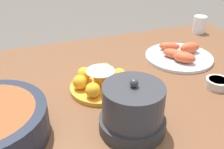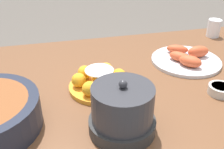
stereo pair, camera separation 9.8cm
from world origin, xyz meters
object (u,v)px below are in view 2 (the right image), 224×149
Objects in this scene: cake_plate at (99,81)px; seafood_platter at (187,58)px; dining_table at (123,97)px; warming_pot at (122,111)px; sauce_bowl at (220,89)px; cup_near at (214,28)px.

cake_plate is 0.75× the size of seafood_platter.
warming_pot is (0.09, 0.28, 0.15)m from dining_table.
seafood_platter reaches higher than sauce_bowl.
cake_plate is 0.80m from cup_near.
dining_table is 7.75× the size of warming_pot.
dining_table is at bearing -106.89° from warming_pot.
cup_near is 0.48× the size of warming_pot.
sauce_bowl is 0.44× the size of warming_pot.
cake_plate is at bearing -18.27° from sauce_bowl.
cake_plate is 0.24m from warming_pot.
seafood_platter is at bearing -166.28° from dining_table.
sauce_bowl is 0.92× the size of cup_near.
sauce_bowl is 0.59m from cup_near.
seafood_platter is 3.23× the size of cup_near.
seafood_platter is at bearing -163.86° from cake_plate.
cake_plate is at bearing 27.84° from cup_near.
dining_table is 6.71× the size of cake_plate.
warming_pot reaches higher than seafood_platter.
dining_table is at bearing -30.49° from sauce_bowl.
warming_pot is at bearing 73.11° from dining_table.
dining_table is 0.16m from cake_plate.
cake_plate is 0.43m from sauce_bowl.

